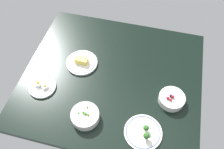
{
  "coord_description": "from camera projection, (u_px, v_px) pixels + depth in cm",
  "views": [
    {
      "loc": [
        -21.5,
        85.8,
        131.48
      ],
      "look_at": [
        0.0,
        0.0,
        6.0
      ],
      "focal_mm": 37.49,
      "sensor_mm": 36.0,
      "label": 1
    }
  ],
  "objects": [
    {
      "name": "dining_table",
      "position": [
        112.0,
        78.0,
        1.57
      ],
      "size": [
        116.47,
        105.03,
        4.0
      ],
      "primitive_type": "cube",
      "color": "black",
      "rests_on": "ground"
    },
    {
      "name": "plate_eggs",
      "position": [
        42.0,
        86.0,
        1.49
      ],
      "size": [
        17.19,
        17.19,
        5.12
      ],
      "color": "white",
      "rests_on": "dining_table"
    },
    {
      "name": "bowl_berries",
      "position": [
        172.0,
        99.0,
        1.42
      ],
      "size": [
        15.99,
        15.99,
        6.59
      ],
      "color": "white",
      "rests_on": "dining_table"
    },
    {
      "name": "plate_cheese",
      "position": [
        82.0,
        62.0,
        1.6
      ],
      "size": [
        21.44,
        21.44,
        5.47
      ],
      "color": "white",
      "rests_on": "dining_table"
    },
    {
      "name": "bowl_peas",
      "position": [
        85.0,
        116.0,
        1.36
      ],
      "size": [
        16.74,
        16.74,
        6.42
      ],
      "color": "white",
      "rests_on": "dining_table"
    },
    {
      "name": "plate_broccoli",
      "position": [
        143.0,
        132.0,
        1.32
      ],
      "size": [
        21.73,
        21.73,
        6.56
      ],
      "color": "white",
      "rests_on": "dining_table"
    }
  ]
}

